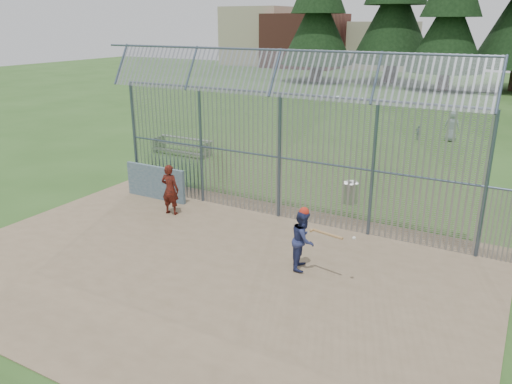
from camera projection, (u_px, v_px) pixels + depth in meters
The scene contains 12 objects.
ground at pixel (220, 259), 13.43m from camera, with size 120.00×120.00×0.00m, color #2D511E.
dirt_infield at pixel (209, 266), 13.02m from camera, with size 14.00×10.00×0.02m, color #756047.
dugout_wall at pixel (156, 182), 17.75m from camera, with size 2.50×0.12×1.20m, color #38566B.
batter at pixel (303, 240), 12.67m from camera, with size 0.76×0.59×1.56m, color navy.
onlooker at pixel (170, 189), 16.26m from camera, with size 0.61×0.40×1.68m, color maroon.
bg_kid_standing at pixel (452, 126), 26.33m from camera, with size 0.79×0.51×1.62m, color gray.
bg_kid_seated at pixel (418, 133), 26.73m from camera, with size 0.46×0.19×0.79m, color gray.
batting_gear at pixel (310, 217), 12.33m from camera, with size 1.57×0.42×0.56m.
trash_can at pixel (350, 193), 17.44m from camera, with size 0.56×0.56×0.82m.
bleacher at pixel (182, 146), 23.85m from camera, with size 3.00×0.95×0.72m.
backstop_fence at pixel (333, 154), 14.66m from camera, with size 20.09×0.81×5.30m.
distant_buildings at pixel (302, 40), 69.59m from camera, with size 26.50×10.50×8.00m.
Camera 1 is at (6.77, -10.10, 6.06)m, focal length 35.00 mm.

